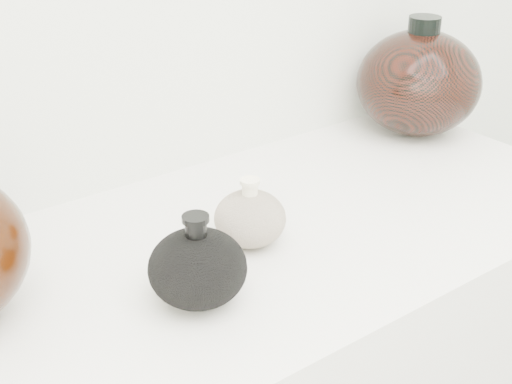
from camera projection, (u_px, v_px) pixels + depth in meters
black_gourd_vase at (198, 267)px, 0.83m from camera, size 0.12×0.12×0.11m
cream_gourd_vase at (250, 218)px, 0.95m from camera, size 0.10×0.10×0.10m
right_round_pot at (419, 82)px, 1.29m from camera, size 0.29×0.29×0.21m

